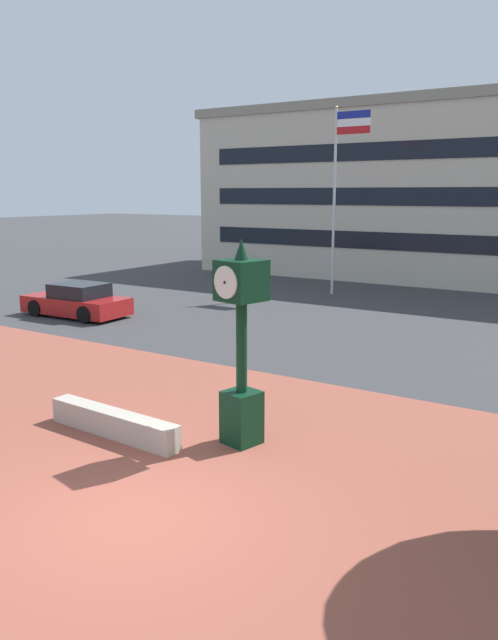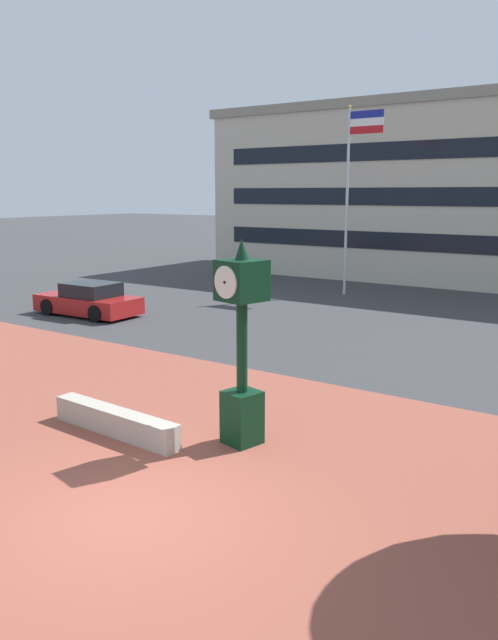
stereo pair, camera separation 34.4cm
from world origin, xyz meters
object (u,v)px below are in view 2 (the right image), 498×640
object	(u,v)px
flagpole_primary	(351,184)
street_clock	(242,343)
car_street_mid	(89,301)
civic_building	(481,191)

from	to	relation	value
flagpole_primary	street_clock	bearing A→B (deg)	-70.36
car_street_mid	flagpole_primary	xyz separation A→B (m)	(6.08, 10.25, 4.49)
civic_building	car_street_mid	bearing A→B (deg)	-114.82
car_street_mid	civic_building	world-z (taller)	civic_building
street_clock	car_street_mid	size ratio (longest dim) A/B	0.91
flagpole_primary	civic_building	bearing A→B (deg)	72.03
street_clock	flagpole_primary	distance (m)	18.65
street_clock	civic_building	distance (m)	27.36
street_clock	car_street_mid	world-z (taller)	street_clock
car_street_mid	civic_building	bearing A→B (deg)	-27.11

